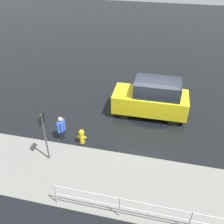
{
  "coord_description": "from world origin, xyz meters",
  "views": [
    {
      "loc": [
        -0.37,
        10.61,
        7.98
      ],
      "look_at": [
        1.9,
        0.76,
        0.9
      ],
      "focal_mm": 40.0,
      "sensor_mm": 36.0,
      "label": 1
    }
  ],
  "objects": [
    {
      "name": "puddle_patch",
      "position": [
        0.03,
        -0.99,
        0.0
      ],
      "size": [
        3.07,
        3.07,
        0.01
      ],
      "primitive_type": "cylinder",
      "color": "black",
      "rests_on": "ground"
    },
    {
      "name": "metal_railing",
      "position": [
        -1.79,
        5.64,
        0.73
      ],
      "size": [
        9.25,
        0.04,
        1.05
      ],
      "color": "#B7BABF",
      "rests_on": "ground"
    },
    {
      "name": "kerb_strip",
      "position": [
        0.0,
        4.2,
        0.02
      ],
      "size": [
        24.0,
        3.2,
        0.04
      ],
      "primitive_type": "cube",
      "color": "slate",
      "rests_on": "ground"
    },
    {
      "name": "ground_plane",
      "position": [
        0.0,
        0.0,
        0.0
      ],
      "size": [
        60.0,
        60.0,
        0.0
      ],
      "primitive_type": "plane",
      "color": "black"
    },
    {
      "name": "moving_hatchback",
      "position": [
        0.08,
        -0.78,
        1.03
      ],
      "size": [
        3.92,
        1.75,
        2.06
      ],
      "color": "yellow",
      "rests_on": "ground"
    },
    {
      "name": "sign_post",
      "position": [
        4.07,
        3.62,
        1.58
      ],
      "size": [
        0.07,
        0.44,
        2.4
      ],
      "color": "#4C4C51",
      "rests_on": "ground"
    },
    {
      "name": "fire_hydrant",
      "position": [
        2.97,
        2.34,
        0.4
      ],
      "size": [
        0.42,
        0.31,
        0.8
      ],
      "color": "gold",
      "rests_on": "ground"
    },
    {
      "name": "pedestrian",
      "position": [
        4.03,
        2.16,
        0.68
      ],
      "size": [
        0.3,
        0.56,
        1.22
      ],
      "color": "blue",
      "rests_on": "ground"
    }
  ]
}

